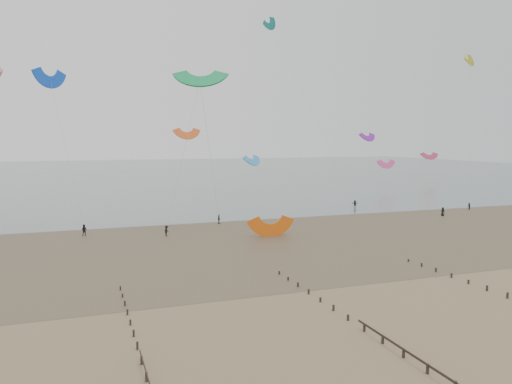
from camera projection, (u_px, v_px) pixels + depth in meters
ground at (289, 312)px, 45.68m from camera, size 500.00×500.00×0.00m
sea_and_shore at (175, 242)px, 76.53m from camera, size 500.00×665.00×0.03m
kitesurfers at (256, 218)px, 94.60m from camera, size 132.42×20.90×1.89m
grounded_kite at (271, 236)px, 81.03m from camera, size 6.76×5.35×3.64m
kites_airborne at (81, 117)px, 121.59m from camera, size 251.01×121.78×44.39m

